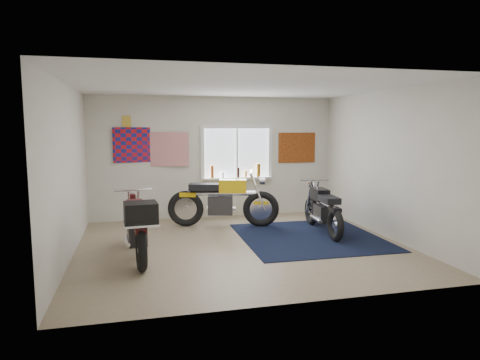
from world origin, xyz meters
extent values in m
plane|color=#9E896B|center=(0.00, 0.00, 0.00)|extent=(5.50, 5.50, 0.00)
plane|color=white|center=(0.00, 0.00, 2.70)|extent=(5.50, 5.50, 0.00)
plane|color=silver|center=(0.00, 2.50, 1.35)|extent=(5.50, 0.00, 5.50)
plane|color=silver|center=(0.00, -2.50, 1.35)|extent=(5.50, 0.00, 5.50)
plane|color=silver|center=(-2.75, 0.00, 1.35)|extent=(0.00, 5.00, 5.00)
plane|color=silver|center=(2.75, 0.00, 1.35)|extent=(0.00, 5.00, 5.00)
cube|color=black|center=(1.36, 0.25, 0.01)|extent=(2.54, 2.64, 0.01)
cube|color=white|center=(0.50, 2.48, 1.45)|extent=(1.50, 0.02, 1.10)
cube|color=white|center=(0.50, 2.47, 2.04)|extent=(1.66, 0.06, 0.08)
cube|color=white|center=(0.50, 2.47, 0.86)|extent=(1.66, 0.06, 0.08)
cube|color=white|center=(-0.29, 2.47, 1.45)|extent=(0.08, 0.06, 1.10)
cube|color=white|center=(1.29, 2.47, 1.45)|extent=(0.08, 0.06, 1.10)
cube|color=white|center=(0.50, 2.47, 1.45)|extent=(0.04, 0.06, 1.10)
cube|color=white|center=(0.50, 2.41, 0.88)|extent=(1.60, 0.16, 0.04)
cylinder|color=#924815|center=(-0.08, 2.40, 1.04)|extent=(0.07, 0.07, 0.28)
cylinder|color=white|center=(0.16, 2.40, 0.96)|extent=(0.06, 0.06, 0.12)
cylinder|color=black|center=(0.51, 2.40, 1.01)|extent=(0.06, 0.06, 0.22)
cylinder|color=orange|center=(0.70, 2.40, 0.97)|extent=(0.05, 0.05, 0.14)
cylinder|color=brown|center=(0.99, 2.40, 1.05)|extent=(0.09, 0.09, 0.30)
plane|color=red|center=(-1.70, 2.48, 1.65)|extent=(1.00, 0.07, 1.00)
plane|color=red|center=(-1.05, 2.46, 1.55)|extent=(0.90, 0.09, 0.90)
cube|color=gold|center=(-1.90, 2.48, 2.15)|extent=(0.18, 0.02, 0.24)
cube|color=#A54C14|center=(1.95, 2.48, 1.55)|extent=(0.90, 0.03, 0.70)
torus|color=black|center=(0.73, 1.30, 0.36)|extent=(0.75, 0.33, 0.74)
torus|color=black|center=(-0.77, 1.70, 0.36)|extent=(0.75, 0.33, 0.74)
cylinder|color=silver|center=(0.73, 1.30, 0.36)|extent=(0.15, 0.14, 0.12)
cylinder|color=silver|center=(-0.77, 1.70, 0.36)|extent=(0.15, 0.14, 0.12)
cylinder|color=silver|center=(-0.02, 1.50, 0.69)|extent=(1.37, 0.45, 0.10)
cube|color=#2A292B|center=(-0.07, 1.51, 0.44)|extent=(0.56, 0.43, 0.38)
cylinder|color=silver|center=(-0.03, 1.69, 0.33)|extent=(0.61, 0.23, 0.08)
cube|color=#E6B50C|center=(0.17, 1.45, 0.84)|extent=(0.61, 0.42, 0.27)
cube|color=black|center=(-0.39, 1.60, 0.82)|extent=(0.67, 0.45, 0.13)
cube|color=#E6B50C|center=(-0.71, 1.68, 0.66)|extent=(0.37, 0.26, 0.09)
cube|color=#E6B50C|center=(0.73, 1.30, 0.50)|extent=(0.34, 0.23, 0.06)
cylinder|color=silver|center=(0.54, 1.35, 1.13)|extent=(0.21, 0.67, 0.04)
cylinder|color=silver|center=(0.75, 1.30, 0.95)|extent=(0.15, 0.20, 0.18)
torus|color=black|center=(1.80, 1.21, 0.29)|extent=(0.17, 0.60, 0.60)
torus|color=black|center=(1.70, -0.11, 0.29)|extent=(0.17, 0.60, 0.60)
cylinder|color=silver|center=(1.80, 1.21, 0.29)|extent=(0.10, 0.11, 0.10)
cylinder|color=silver|center=(1.70, -0.11, 0.29)|extent=(0.10, 0.11, 0.10)
cylinder|color=silver|center=(1.75, 0.55, 0.59)|extent=(0.17, 1.20, 0.09)
cube|color=#2A292B|center=(1.75, 0.51, 0.38)|extent=(0.30, 0.44, 0.32)
cylinder|color=silver|center=(1.60, 0.52, 0.28)|extent=(0.11, 0.52, 0.07)
cube|color=black|center=(1.76, 0.72, 0.72)|extent=(0.28, 0.49, 0.23)
cube|color=black|center=(1.72, 0.22, 0.70)|extent=(0.30, 0.54, 0.11)
cube|color=black|center=(1.70, -0.06, 0.57)|extent=(0.17, 0.29, 0.08)
cube|color=black|center=(1.80, 1.21, 0.41)|extent=(0.15, 0.27, 0.05)
cylinder|color=silver|center=(1.79, 1.04, 0.97)|extent=(0.59, 0.08, 0.03)
cylinder|color=silver|center=(1.80, 1.23, 0.81)|extent=(0.16, 0.11, 0.15)
torus|color=black|center=(-1.80, 0.43, 0.31)|extent=(0.18, 0.64, 0.64)
torus|color=black|center=(-1.70, -0.93, 0.31)|extent=(0.18, 0.64, 0.64)
cylinder|color=silver|center=(-1.80, 0.43, 0.31)|extent=(0.11, 0.12, 0.11)
cylinder|color=silver|center=(-1.70, -0.93, 0.31)|extent=(0.11, 0.12, 0.11)
cylinder|color=silver|center=(-1.75, -0.25, 0.61)|extent=(0.19, 1.24, 0.09)
cube|color=#2A292B|center=(-1.75, -0.30, 0.39)|extent=(0.31, 0.46, 0.33)
cylinder|color=silver|center=(-1.90, -0.31, 0.29)|extent=(0.11, 0.54, 0.07)
cube|color=#410A0B|center=(-1.76, -0.07, 0.74)|extent=(0.29, 0.51, 0.24)
cube|color=black|center=(-1.72, -0.59, 0.72)|extent=(0.32, 0.56, 0.12)
cube|color=#410A0B|center=(-1.70, -0.88, 0.59)|extent=(0.18, 0.31, 0.08)
cube|color=#410A0B|center=(-1.80, 0.43, 0.43)|extent=(0.16, 0.28, 0.05)
cylinder|color=silver|center=(-1.79, 0.26, 1.00)|extent=(0.61, 0.08, 0.04)
cylinder|color=silver|center=(-1.81, 0.45, 0.84)|extent=(0.16, 0.11, 0.16)
cube|color=black|center=(-1.69, -1.03, 0.86)|extent=(0.47, 0.45, 0.29)
camera|label=1|loc=(-1.73, -6.96, 2.04)|focal=32.00mm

